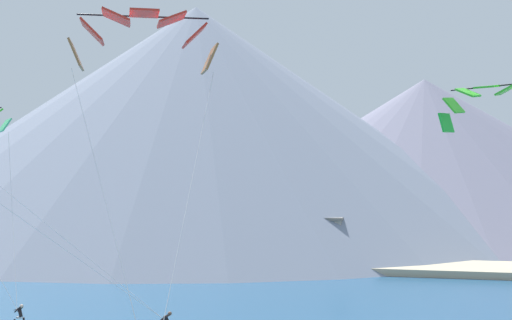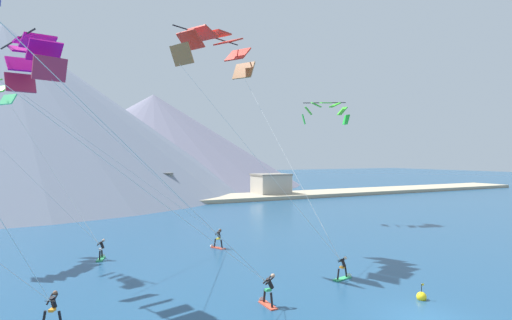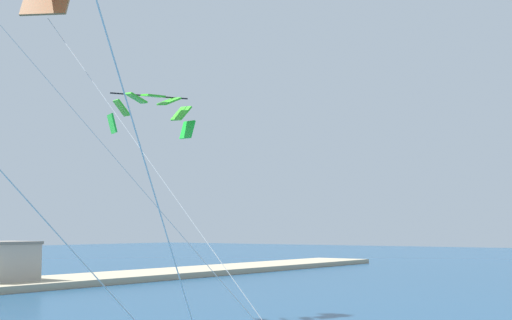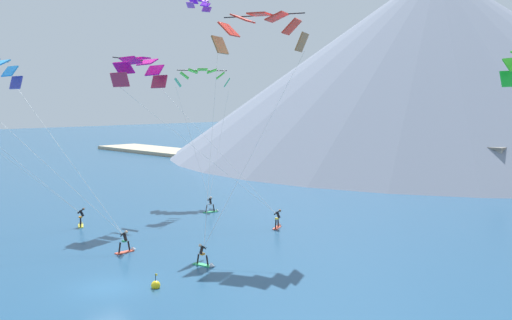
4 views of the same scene
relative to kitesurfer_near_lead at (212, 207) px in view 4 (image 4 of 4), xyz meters
The scene contains 15 objects.
ground_plane 23.79m from the kitesurfer_near_lead, 55.93° to the right, with size 400.00×400.00×0.00m, color navy.
kitesurfer_near_lead is the anchor object (origin of this frame).
kitesurfer_near_trail 9.54m from the kitesurfer_near_lead, ahead, with size 1.16×1.73×1.78m.
kitesurfer_mid_center 18.88m from the kitesurfer_near_lead, 42.17° to the right, with size 1.79×0.76×1.64m.
kitesurfer_far_left 12.96m from the kitesurfer_near_lead, 105.71° to the right, with size 1.72×1.18×1.76m.
kitesurfer_far_right 16.17m from the kitesurfer_near_lead, 63.63° to the right, with size 0.68×1.75×1.79m.
parafoil_kite_near_lead 17.39m from the kitesurfer_near_lead, 144.73° to the left, with size 11.12×9.49×13.66m.
parafoil_kite_near_trail 15.38m from the kitesurfer_near_lead, 129.94° to the right, with size 15.91×7.97×14.05m.
parafoil_kite_mid_center 19.10m from the kitesurfer_near_lead, 13.71° to the right, with size 9.02×13.12×17.29m.
parafoil_kite_distant_low_drift 25.51m from the kitesurfer_near_lead, 145.29° to the left, with size 2.73×4.16×1.51m.
race_marker_buoy 23.47m from the kitesurfer_near_lead, 48.98° to the right, with size 0.56×0.56×1.02m.
shoreline_strip 38.15m from the kitesurfer_near_lead, 69.56° to the left, with size 180.00×10.00×0.70m, color tan.
shore_building_promenade_mid 40.31m from the kitesurfer_near_lead, 72.42° to the left, with size 5.39×7.06×5.31m.
shore_building_quay_east 41.50m from the kitesurfer_near_lead, 112.30° to the left, with size 8.75×4.36×4.30m.
mountain_peak_central_summit 76.01m from the kitesurfer_near_lead, 101.16° to the left, with size 107.93×107.93×38.08m.
Camera 4 is at (29.80, -17.26, 11.18)m, focal length 40.00 mm.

